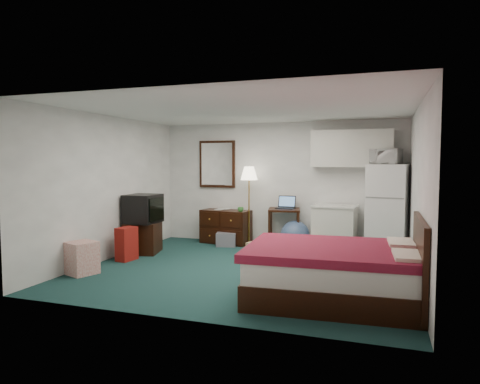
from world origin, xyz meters
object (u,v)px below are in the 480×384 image
(dresser, at_px, (226,227))
(tv_stand, at_px, (143,237))
(desk, at_px, (284,228))
(bed, at_px, (334,273))
(suitcase, at_px, (127,244))
(kitchen_counter, at_px, (335,229))
(fridge, at_px, (388,210))
(floor_lamp, at_px, (249,206))

(dresser, bearing_deg, tv_stand, -121.11)
(dresser, bearing_deg, desk, 6.16)
(desk, relative_size, tv_stand, 1.24)
(bed, bearing_deg, dresser, 126.95)
(tv_stand, distance_m, suitcase, 0.64)
(desk, xyz_separation_m, bed, (1.29, -2.95, -0.06))
(kitchen_counter, xyz_separation_m, tv_stand, (-3.38, -1.29, -0.14))
(kitchen_counter, height_order, fridge, fridge)
(bed, relative_size, tv_stand, 3.25)
(desk, distance_m, fridge, 1.99)
(floor_lamp, relative_size, bed, 0.79)
(floor_lamp, distance_m, fridge, 2.68)
(desk, bearing_deg, dresser, 166.17)
(bed, distance_m, suitcase, 3.75)
(fridge, height_order, tv_stand, fridge)
(fridge, bearing_deg, floor_lamp, -169.90)
(floor_lamp, relative_size, suitcase, 2.79)
(kitchen_counter, relative_size, bed, 0.42)
(fridge, bearing_deg, tv_stand, -152.21)
(desk, bearing_deg, bed, -77.87)
(kitchen_counter, bearing_deg, tv_stand, -154.62)
(fridge, distance_m, suitcase, 4.71)
(floor_lamp, distance_m, bed, 3.62)
(dresser, relative_size, tv_stand, 1.63)
(floor_lamp, height_order, bed, floor_lamp)
(floor_lamp, xyz_separation_m, fridge, (2.68, -0.06, 0.03))
(dresser, distance_m, tv_stand, 1.79)
(desk, distance_m, kitchen_counter, 0.99)
(fridge, distance_m, bed, 3.01)
(dresser, relative_size, bed, 0.50)
(bed, height_order, tv_stand, bed)
(floor_lamp, bearing_deg, fridge, -1.26)
(bed, xyz_separation_m, tv_stand, (-3.69, 1.62, -0.04))
(desk, xyz_separation_m, kitchen_counter, (0.99, -0.03, 0.04))
(tv_stand, bearing_deg, kitchen_counter, 7.17)
(fridge, xyz_separation_m, suitcase, (-4.27, -1.91, -0.54))
(suitcase, bearing_deg, desk, 48.81)
(floor_lamp, bearing_deg, desk, -0.69)
(bed, bearing_deg, suitcase, 161.41)
(desk, bearing_deg, kitchen_counter, -13.53)
(desk, relative_size, bed, 0.38)
(desk, bearing_deg, floor_lamp, 167.77)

